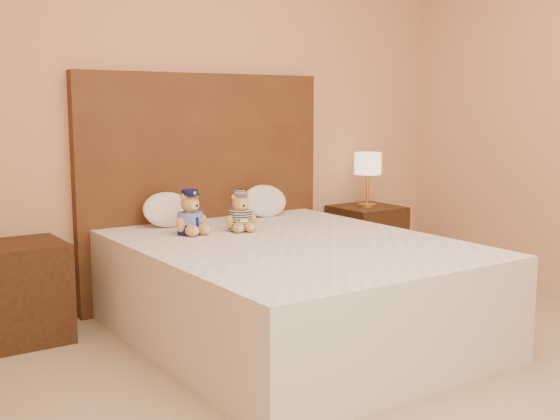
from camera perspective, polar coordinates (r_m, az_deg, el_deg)
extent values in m
cube|color=tan|center=(3.17, 13.98, -15.83)|extent=(4.00, 4.50, 0.00)
cube|color=tan|center=(4.69, -6.53, 9.14)|extent=(4.00, 0.04, 2.70)
cube|color=white|center=(3.96, 0.92, -8.27)|extent=(1.60, 2.00, 0.30)
cube|color=white|center=(3.89, 0.93, -4.39)|extent=(1.60, 2.00, 0.25)
cube|color=#523518|center=(4.69, -6.18, 1.80)|extent=(1.75, 0.08, 1.50)
cube|color=#392212|center=(4.14, -20.20, -6.27)|extent=(0.45, 0.45, 0.55)
cube|color=#392212|center=(5.30, 7.03, -2.65)|extent=(0.45, 0.45, 0.55)
cylinder|color=gold|center=(5.25, 7.09, 0.40)|extent=(0.14, 0.14, 0.02)
cylinder|color=gold|center=(5.23, 7.11, 1.81)|extent=(0.02, 0.02, 0.26)
cylinder|color=#F1E4BC|center=(5.21, 7.15, 3.78)|extent=(0.20, 0.20, 0.16)
ellipsoid|color=white|center=(4.38, -9.10, 0.16)|extent=(0.33, 0.21, 0.23)
ellipsoid|color=white|center=(4.73, -1.22, 0.87)|extent=(0.33, 0.21, 0.23)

